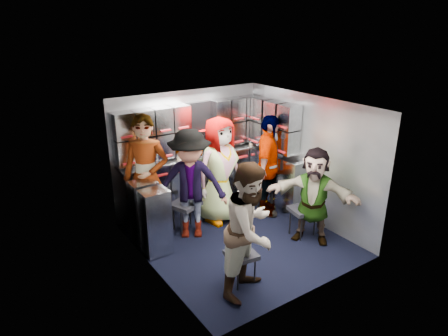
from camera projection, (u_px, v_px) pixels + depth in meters
floor at (239, 240)px, 6.16m from camera, size 3.00×3.00×0.00m
wall_back at (189, 150)px, 6.95m from camera, size 2.80×0.04×2.10m
wall_left at (150, 200)px, 5.05m from camera, size 0.04×3.00×2.10m
wall_right at (309, 159)px, 6.52m from camera, size 0.04×3.00×2.10m
ceiling at (241, 105)px, 5.42m from camera, size 2.80×3.00×0.02m
cart_bank_back at (196, 184)px, 6.98m from camera, size 2.68×0.38×0.99m
cart_bank_left at (150, 218)px, 5.79m from camera, size 0.38×0.76×0.99m
counter at (195, 156)px, 6.80m from camera, size 2.68×0.42×0.03m
locker_bank_back at (192, 128)px, 6.68m from camera, size 2.68×0.28×0.82m
locker_bank_right at (275, 125)px, 6.83m from camera, size 0.28×1.00×0.82m
right_cabinet at (276, 181)px, 7.10m from camera, size 0.28×1.20×1.00m
coffee_niche at (200, 127)px, 6.83m from camera, size 0.46×0.16×0.84m
red_latch_strip at (201, 166)px, 6.69m from camera, size 2.60×0.02×0.03m
jump_seat_near_left at (241, 256)px, 5.05m from camera, size 0.41×0.39×0.43m
jump_seat_mid_left at (186, 206)px, 6.29m from camera, size 0.53×0.52×0.49m
jump_seat_center at (214, 196)px, 6.81m from camera, size 0.46×0.45×0.42m
jump_seat_mid_right at (260, 187)px, 7.01m from camera, size 0.50×0.49×0.48m
jump_seat_near_right at (303, 211)px, 6.17m from camera, size 0.45×0.43×0.46m
attendant_standing at (147, 178)px, 5.99m from camera, size 0.83×0.81×1.93m
attendant_arc_a at (251, 230)px, 4.74m from camera, size 1.02×0.93×1.69m
attendant_arc_b at (190, 185)px, 6.01m from camera, size 1.28×1.13×1.72m
attendant_arc_c at (219, 170)px, 6.49m from camera, size 0.93×0.66×1.78m
attendant_arc_d at (268, 166)px, 6.72m from camera, size 1.06×0.99×1.75m
attendant_arc_e at (313, 196)px, 5.92m from camera, size 1.14×1.38×1.48m
bottle_left at (156, 157)px, 6.33m from camera, size 0.07×0.07×0.23m
bottle_mid at (191, 149)px, 6.65m from camera, size 0.06×0.06×0.27m
bottle_right at (221, 144)px, 6.98m from camera, size 0.07×0.07×0.23m
cup_left at (179, 157)px, 6.55m from camera, size 0.08×0.08×0.09m
cup_right at (251, 142)px, 7.34m from camera, size 0.07×0.07×0.09m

